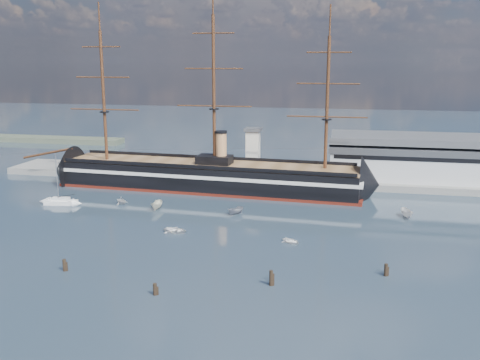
# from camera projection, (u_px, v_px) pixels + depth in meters

# --- Properties ---
(ground) EXTENTS (600.00, 600.00, 0.00)m
(ground) POSITION_uv_depth(u_px,v_px,m) (218.00, 209.00, 137.80)
(ground) COLOR #223647
(ground) RESTS_ON ground
(quay) EXTENTS (180.00, 18.00, 2.00)m
(quay) POSITION_uv_depth(u_px,v_px,m) (276.00, 180.00, 170.13)
(quay) COLOR slate
(quay) RESTS_ON ground
(warehouse) EXTENTS (63.00, 21.00, 11.60)m
(warehouse) POSITION_uv_depth(u_px,v_px,m) (435.00, 159.00, 162.46)
(warehouse) COLOR #B7BABC
(warehouse) RESTS_ON ground
(quay_tower) EXTENTS (5.00, 5.00, 15.00)m
(quay_tower) POSITION_uv_depth(u_px,v_px,m) (253.00, 151.00, 166.55)
(quay_tower) COLOR silver
(quay_tower) RESTS_ON ground
(warship) EXTENTS (113.31, 21.28, 53.94)m
(warship) POSITION_uv_depth(u_px,v_px,m) (203.00, 176.00, 157.98)
(warship) COLOR black
(warship) RESTS_ON ground
(sailboat) EXTENTS (8.83, 3.72, 13.69)m
(sailboat) POSITION_uv_depth(u_px,v_px,m) (61.00, 201.00, 141.56)
(sailboat) COLOR white
(sailboat) RESTS_ON ground
(motorboat_a) EXTENTS (6.78, 2.78, 2.67)m
(motorboat_a) POSITION_uv_depth(u_px,v_px,m) (157.00, 210.00, 136.89)
(motorboat_a) COLOR silver
(motorboat_a) RESTS_ON ground
(motorboat_b) EXTENTS (1.99, 3.62, 1.60)m
(motorboat_b) POSITION_uv_depth(u_px,v_px,m) (176.00, 233.00, 118.57)
(motorboat_b) COLOR white
(motorboat_b) RESTS_ON ground
(motorboat_c) EXTENTS (5.93, 5.03, 2.31)m
(motorboat_c) POSITION_uv_depth(u_px,v_px,m) (236.00, 215.00, 132.36)
(motorboat_c) COLOR slate
(motorboat_c) RESTS_ON ground
(motorboat_d) EXTENTS (5.12, 6.60, 2.23)m
(motorboat_d) POSITION_uv_depth(u_px,v_px,m) (122.00, 204.00, 142.19)
(motorboat_d) COLOR silver
(motorboat_d) RESTS_ON ground
(motorboat_e) EXTENTS (2.34, 2.71, 1.21)m
(motorboat_e) POSITION_uv_depth(u_px,v_px,m) (291.00, 243.00, 111.87)
(motorboat_e) COLOR white
(motorboat_e) RESTS_ON ground
(motorboat_f) EXTENTS (6.97, 3.84, 2.64)m
(motorboat_f) POSITION_uv_depth(u_px,v_px,m) (407.00, 218.00, 129.65)
(motorboat_f) COLOR white
(motorboat_f) RESTS_ON ground
(piling_near_left) EXTENTS (0.64, 0.64, 2.95)m
(piling_near_left) POSITION_uv_depth(u_px,v_px,m) (65.00, 271.00, 97.06)
(piling_near_left) COLOR black
(piling_near_left) RESTS_ON ground
(piling_near_mid) EXTENTS (0.64, 0.64, 2.70)m
(piling_near_mid) POSITION_uv_depth(u_px,v_px,m) (155.00, 295.00, 87.14)
(piling_near_mid) COLOR black
(piling_near_mid) RESTS_ON ground
(piling_near_right) EXTENTS (0.64, 0.64, 3.42)m
(piling_near_right) POSITION_uv_depth(u_px,v_px,m) (271.00, 285.00, 90.80)
(piling_near_right) COLOR black
(piling_near_right) RESTS_ON ground
(piling_far_right) EXTENTS (0.64, 0.64, 2.97)m
(piling_far_right) POSITION_uv_depth(u_px,v_px,m) (385.00, 276.00, 94.82)
(piling_far_right) COLOR black
(piling_far_right) RESTS_ON ground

